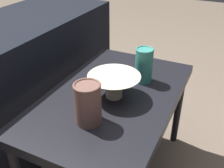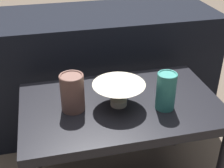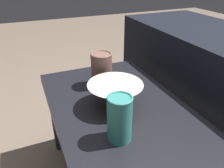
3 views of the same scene
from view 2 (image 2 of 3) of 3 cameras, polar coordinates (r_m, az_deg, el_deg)
name	(u,v)px [view 2 (image 2 of 3)]	position (r m, az deg, el deg)	size (l,w,h in m)	color
table	(121,112)	(1.32, 1.64, -5.17)	(0.82, 0.51, 0.48)	black
couch_backdrop	(95,68)	(1.86, -3.09, 2.86)	(1.37, 0.50, 0.68)	black
bowl	(119,92)	(1.24, 1.24, -1.51)	(0.21, 0.21, 0.10)	beige
vase_textured_left	(72,91)	(1.22, -7.29, -1.33)	(0.10, 0.10, 0.15)	brown
vase_colorful_right	(166,91)	(1.23, 9.85, -1.20)	(0.08, 0.08, 0.16)	teal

